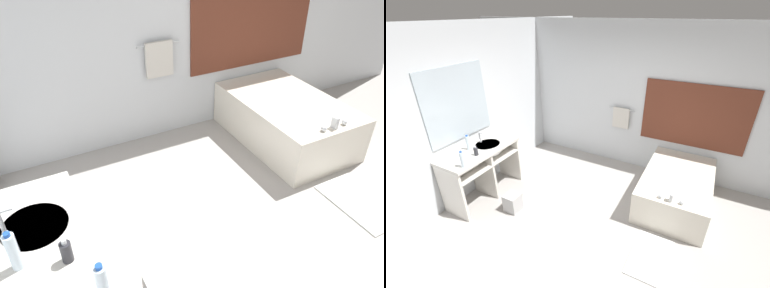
% 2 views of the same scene
% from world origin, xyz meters
% --- Properties ---
extents(ground_plane, '(16.00, 16.00, 0.00)m').
position_xyz_m(ground_plane, '(0.00, 0.00, 0.00)').
color(ground_plane, '#A8A39E').
rests_on(ground_plane, ground).
extents(wall_back_with_blinds, '(7.40, 0.13, 2.70)m').
position_xyz_m(wall_back_with_blinds, '(0.03, 2.23, 1.34)').
color(wall_back_with_blinds, silver).
rests_on(wall_back_with_blinds, ground_plane).
extents(wall_left_with_mirror, '(0.08, 7.40, 2.70)m').
position_xyz_m(wall_left_with_mirror, '(-2.23, 0.00, 1.35)').
color(wall_left_with_mirror, silver).
rests_on(wall_left_with_mirror, ground_plane).
extents(vanity_counter, '(0.56, 1.26, 0.88)m').
position_xyz_m(vanity_counter, '(-1.91, 0.12, 0.65)').
color(vanity_counter, silver).
rests_on(vanity_counter, ground_plane).
extents(sink_faucet, '(0.09, 0.04, 0.18)m').
position_xyz_m(sink_faucet, '(-2.06, 0.28, 0.97)').
color(sink_faucet, silver).
rests_on(sink_faucet, vanity_counter).
extents(bathtub, '(1.01, 1.61, 0.65)m').
position_xyz_m(bathtub, '(0.96, 1.38, 0.29)').
color(bathtub, silver).
rests_on(bathtub, ground_plane).
extents(water_bottle_1, '(0.06, 0.06, 0.25)m').
position_xyz_m(water_bottle_1, '(-2.02, 0.01, 1.00)').
color(water_bottle_1, silver).
rests_on(water_bottle_1, vanity_counter).
extents(water_bottle_2, '(0.06, 0.06, 0.25)m').
position_xyz_m(water_bottle_2, '(-1.68, -0.38, 1.00)').
color(water_bottle_2, silver).
rests_on(water_bottle_2, vanity_counter).
extents(soap_dispenser, '(0.06, 0.06, 0.15)m').
position_xyz_m(soap_dispenser, '(-1.79, -0.06, 0.95)').
color(soap_dispenser, '#28282D').
rests_on(soap_dispenser, vanity_counter).
extents(waste_bin, '(0.22, 0.22, 0.29)m').
position_xyz_m(waste_bin, '(-1.25, -0.01, 0.14)').
color(waste_bin, '#B2B2B2').
rests_on(waste_bin, ground_plane).
extents(bath_mat, '(0.48, 0.76, 0.02)m').
position_xyz_m(bath_mat, '(0.89, 0.12, 0.01)').
color(bath_mat, white).
rests_on(bath_mat, ground_plane).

